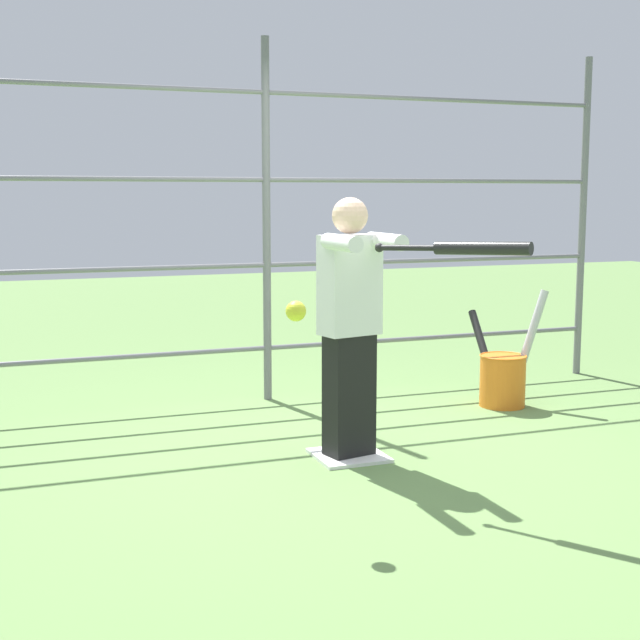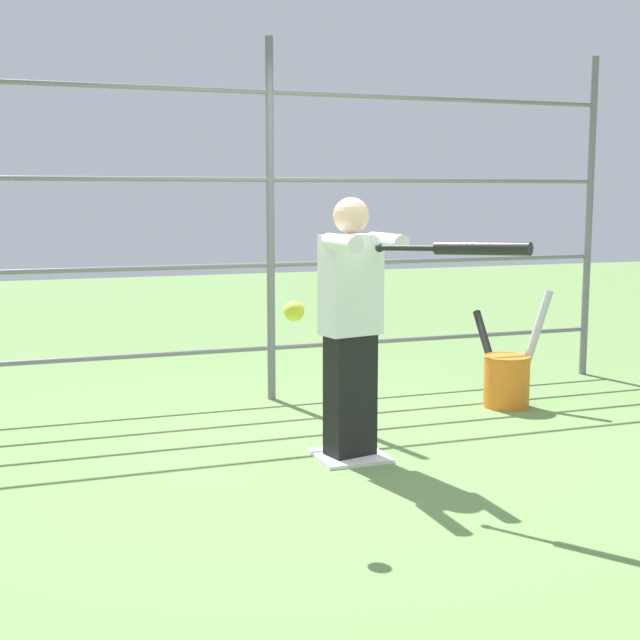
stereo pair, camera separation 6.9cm
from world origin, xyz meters
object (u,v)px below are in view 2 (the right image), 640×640
object	(u,v)px
baseball_bat_swinging	(468,248)
bat_bucket	(507,377)
softball_in_flight	(294,311)
batter	(352,320)

from	to	relation	value
baseball_bat_swinging	bat_bucket	world-z (taller)	baseball_bat_swinging
baseball_bat_swinging	softball_in_flight	world-z (taller)	baseball_bat_swinging
baseball_bat_swinging	softball_in_flight	bearing A→B (deg)	-0.14
baseball_bat_swinging	batter	bearing A→B (deg)	-70.57
batter	softball_in_flight	bearing A→B (deg)	53.07
batter	baseball_bat_swinging	xyz separation A→B (m)	(-0.29, 0.82, 0.45)
baseball_bat_swinging	bat_bucket	size ratio (longest dim) A/B	0.87
softball_in_flight	bat_bucket	xyz separation A→B (m)	(-2.16, -1.63, -0.78)
bat_bucket	batter	bearing A→B (deg)	27.92
batter	baseball_bat_swinging	world-z (taller)	batter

